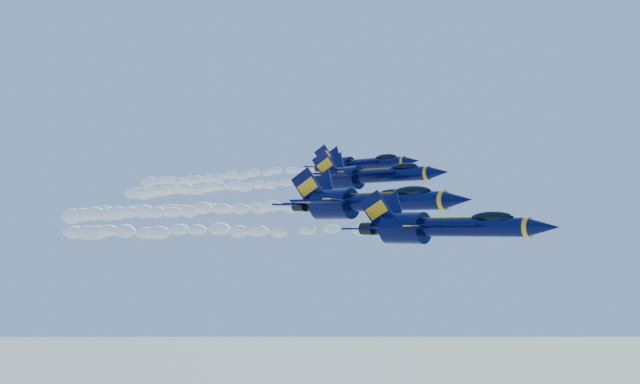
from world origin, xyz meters
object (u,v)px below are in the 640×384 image
Objects in this scene: jet_second at (367,202)px; jet_third at (358,201)px; jet_lead at (441,227)px; jet_fifth at (360,164)px; jet_fourth at (370,176)px.

jet_third is at bearing 129.71° from jet_second.
jet_third is (-22.70, 20.52, 3.01)m from jet_lead.
jet_lead is at bearing -47.20° from jet_fifth.
jet_lead is 0.82× the size of jet_third.
jet_second is at bearing -55.09° from jet_fourth.
jet_lead is 30.75m from jet_third.
jet_fourth is 13.32m from jet_fifth.
jet_second is (-12.68, 8.46, 2.35)m from jet_lead.
jet_third is 23.34m from jet_fifth.
jet_second is 25.51m from jet_fourth.
jet_fourth is (-14.39, 20.62, 4.30)m from jet_second.
jet_lead is at bearing -33.71° from jet_second.
jet_fifth is (-35.86, 38.73, 9.32)m from jet_lead.
jet_third is 10.28m from jet_fourth.
jet_fifth is (-8.79, 9.65, 2.68)m from jet_fourth.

